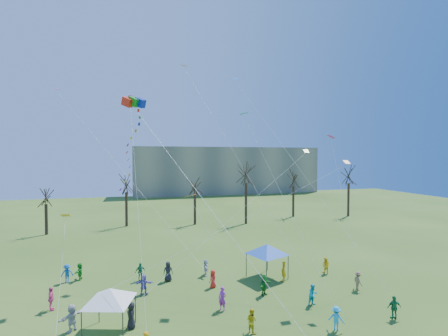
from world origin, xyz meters
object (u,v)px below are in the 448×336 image
object	(u,v)px
big_box_kite	(134,151)
canopy_tent_blue	(267,249)
canopy_tent_white	(110,295)
distant_building	(226,170)

from	to	relation	value
big_box_kite	canopy_tent_blue	world-z (taller)	big_box_kite
big_box_kite	canopy_tent_white	bearing A→B (deg)	-113.46
distant_building	big_box_kite	size ratio (longest dim) A/B	2.88
distant_building	canopy_tent_blue	bearing A→B (deg)	-102.81
canopy_tent_blue	distant_building	bearing A→B (deg)	77.19
distant_building	canopy_tent_white	size ratio (longest dim) A/B	15.48
canopy_tent_blue	canopy_tent_white	bearing A→B (deg)	-156.57
big_box_kite	canopy_tent_blue	xyz separation A→B (m)	(12.39, 2.34, -9.52)
canopy_tent_white	canopy_tent_blue	bearing A→B (deg)	23.43
distant_building	canopy_tent_blue	xyz separation A→B (m)	(-16.35, -71.92, -4.69)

